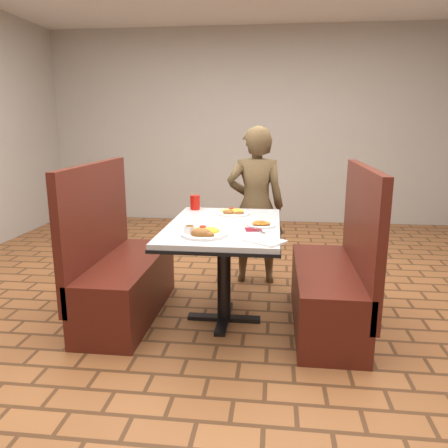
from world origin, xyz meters
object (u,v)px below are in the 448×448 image
Objects in this scene: booth_bench_left at (121,275)px; plantain_plate at (261,224)px; near_dinner_plate at (203,231)px; booth_bench_right at (333,284)px; red_tumbler at (195,202)px; far_dinner_plate at (233,211)px; diner_person at (256,206)px; dining_table at (224,237)px.

booth_bench_left is 5.99× the size of plantain_plate.
booth_bench_right is at bearing 21.16° from near_dinner_plate.
red_tumbler is at bearing 46.04° from booth_bench_left.
far_dinner_plate reaches higher than plantain_plate.
near_dinner_plate is 2.51× the size of red_tumbler.
diner_person is at bearing 36.95° from red_tumbler.
booth_bench_right is 0.83× the size of diner_person.
booth_bench_left and booth_bench_right have the same top height.
far_dinner_plate is 1.34× the size of plantain_plate.
near_dinner_plate is at bearing -100.09° from far_dinner_plate.
dining_table is at bearing 172.05° from plantain_plate.
red_tumbler is (0.49, 0.51, 0.48)m from booth_bench_left.
far_dinner_plate reaches higher than dining_table.
booth_bench_left is 0.91m from near_dinner_plate.
booth_bench_right is 1.31m from red_tumbler.
booth_bench_left is at bearing -156.88° from far_dinner_plate.
near_dinner_plate is at bearing -26.10° from booth_bench_left.
dining_table is 10.07× the size of red_tumbler.
far_dinner_plate is at bearing -24.93° from red_tumbler.
dining_table is 0.38m from far_dinner_plate.
red_tumbler is (-0.34, 0.16, 0.04)m from far_dinner_plate.
near_dinner_plate is 0.71m from far_dinner_plate.
near_dinner_plate reaches higher than dining_table.
booth_bench_right is at bearing 0.00° from dining_table.
booth_bench_left is at bearing 153.90° from near_dinner_plate.
red_tumbler is (-0.31, 0.51, 0.16)m from dining_table.
dining_table is at bearing 0.00° from booth_bench_left.
diner_person reaches higher than booth_bench_right.
booth_bench_right is 0.96m from far_dinner_plate.
booth_bench_left is (-0.80, 0.00, -0.32)m from dining_table.
diner_person reaches higher than booth_bench_left.
near_dinner_plate is at bearing -139.76° from plantain_plate.
plantain_plate reaches higher than dining_table.
booth_bench_left reaches higher than near_dinner_plate.
far_dinner_plate is at bearing 70.58° from diner_person.
far_dinner_plate is at bearing 121.41° from plantain_plate.
far_dinner_plate is (-0.16, -0.53, 0.05)m from diner_person.
red_tumbler is at bearing 136.41° from plantain_plate.
booth_bench_right reaches higher than far_dinner_plate.
plantain_plate is at bearing 92.23° from diner_person.
dining_table is 4.52× the size of far_dinner_plate.
dining_table is 0.38m from near_dinner_plate.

